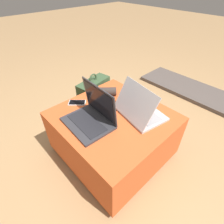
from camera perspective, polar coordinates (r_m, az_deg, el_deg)
name	(u,v)px	position (r m, az deg, el deg)	size (l,w,h in m)	color
ground_plane	(113,152)	(1.61, 0.29, -12.91)	(14.00, 14.00, 0.00)	tan
ottoman	(113,135)	(1.45, 0.32, -7.59)	(0.81, 0.77, 0.43)	maroon
laptop_near	(92,116)	(1.22, -6.69, -1.22)	(0.35, 0.28, 0.27)	#333338
laptop_far	(139,110)	(1.29, 8.74, 0.79)	(0.38, 0.32, 0.25)	silver
cell_phone	(77,103)	(1.45, -11.32, 3.03)	(0.15, 0.15, 0.01)	white
backpack	(94,99)	(1.88, -5.90, 4.25)	(0.23, 0.37, 0.50)	#385133
wrist_brace	(104,92)	(1.50, -2.60, 6.67)	(0.19, 0.20, 0.07)	#3D332D
fireplace_hearth	(193,90)	(2.60, 24.92, 6.46)	(1.40, 0.50, 0.04)	#564C47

